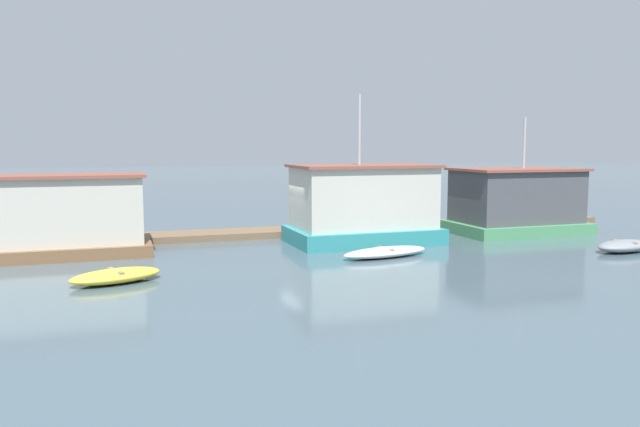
# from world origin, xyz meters

# --- Properties ---
(ground_plane) EXTENTS (200.00, 200.00, 0.00)m
(ground_plane) POSITION_xyz_m (0.00, 0.00, 0.00)
(ground_plane) COLOR #475B66
(dock_walkway) EXTENTS (33.80, 2.09, 0.30)m
(dock_walkway) POSITION_xyz_m (0.00, 2.80, 0.15)
(dock_walkway) COLOR brown
(dock_walkway) RESTS_ON ground_plane
(houseboat_brown) EXTENTS (6.71, 3.32, 3.14)m
(houseboat_brown) POSITION_xyz_m (-10.16, 0.19, 1.51)
(houseboat_brown) COLOR brown
(houseboat_brown) RESTS_ON ground_plane
(houseboat_teal) EXTENTS (6.32, 3.84, 6.39)m
(houseboat_teal) POSITION_xyz_m (2.12, -0.58, 1.64)
(houseboat_teal) COLOR teal
(houseboat_teal) RESTS_ON ground_plane
(houseboat_green) EXTENTS (6.18, 4.05, 5.57)m
(houseboat_green) POSITION_xyz_m (10.29, -0.17, 1.51)
(houseboat_green) COLOR #4C9360
(houseboat_green) RESTS_ON ground_plane
(dinghy_yellow) EXTENTS (3.11, 2.17, 0.43)m
(dinghy_yellow) POSITION_xyz_m (-8.21, -5.46, 0.22)
(dinghy_yellow) COLOR yellow
(dinghy_yellow) RESTS_ON ground_plane
(dinghy_white) EXTENTS (3.82, 1.79, 0.38)m
(dinghy_white) POSITION_xyz_m (1.57, -4.10, 0.19)
(dinghy_white) COLOR white
(dinghy_white) RESTS_ON ground_plane
(dinghy_grey) EXTENTS (2.87, 1.73, 0.47)m
(dinghy_grey) POSITION_xyz_m (11.10, -6.11, 0.24)
(dinghy_grey) COLOR gray
(dinghy_grey) RESTS_ON ground_plane
(mooring_post_centre) EXTENTS (0.23, 0.23, 1.82)m
(mooring_post_centre) POSITION_xyz_m (2.64, 1.50, 0.91)
(mooring_post_centre) COLOR #846B4C
(mooring_post_centre) RESTS_ON ground_plane
(mooring_post_far_right) EXTENTS (0.24, 0.24, 2.11)m
(mooring_post_far_right) POSITION_xyz_m (5.46, 1.50, 1.05)
(mooring_post_far_right) COLOR brown
(mooring_post_far_right) RESTS_ON ground_plane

